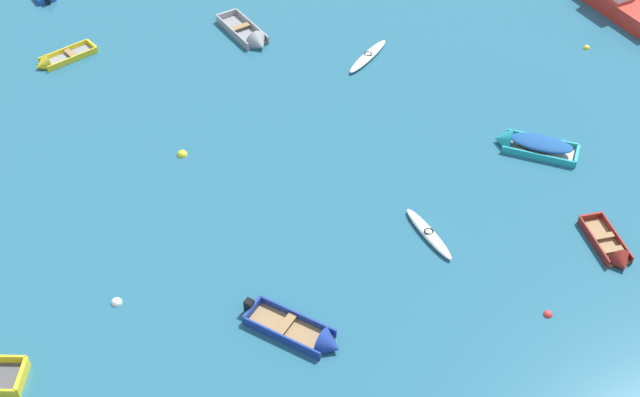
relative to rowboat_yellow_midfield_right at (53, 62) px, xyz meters
The scene contains 12 objects.
rowboat_yellow_midfield_right is the anchor object (origin of this frame).
kayak_white_back_row_center 15.32m from the rowboat_yellow_midfield_right, ahead, with size 2.21×3.12×0.32m.
rowboat_turquoise_back_row_left 22.72m from the rowboat_yellow_midfield_right, 15.68° to the right, with size 3.74×2.33×1.19m.
rowboat_maroon_outer_left 27.12m from the rowboat_yellow_midfield_right, 27.32° to the right, with size 1.60×3.00×0.90m.
rowboat_grey_distant_center 9.75m from the rowboat_yellow_midfield_right, 12.65° to the left, with size 3.07×3.77×1.12m.
motor_launch_red_far_left 29.36m from the rowboat_yellow_midfield_right, ahead, with size 4.56×6.43×2.52m.
rowboat_deep_blue_far_right 20.91m from the rowboat_yellow_midfield_right, 52.10° to the right, with size 3.59×2.65×1.04m.
kayak_white_near_left 20.75m from the rowboat_yellow_midfield_right, 33.64° to the right, with size 1.87×2.92×0.29m.
mooring_buoy_between_boats_left 9.88m from the rowboat_yellow_midfield_right, 43.33° to the right, with size 0.44×0.44×0.44m, color yellow.
mooring_buoy_midfield 26.09m from the rowboat_yellow_midfield_right, 35.88° to the right, with size 0.33×0.33×0.33m, color red.
mooring_buoy_between_boats_right 26.31m from the rowboat_yellow_midfield_right, ahead, with size 0.33×0.33×0.33m, color yellow.
mooring_buoy_near_foreground 16.08m from the rowboat_yellow_midfield_right, 68.31° to the right, with size 0.40×0.40×0.40m, color silver.
Camera 1 is at (0.30, -0.98, 22.87)m, focal length 46.80 mm.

